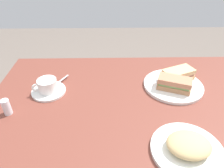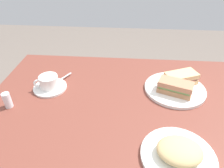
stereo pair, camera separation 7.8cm
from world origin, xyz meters
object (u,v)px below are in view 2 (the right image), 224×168
(sandwich_back, at_px, (181,78))
(coffee_saucer, at_px, (50,87))
(dining_table, at_px, (135,124))
(coffee_cup, at_px, (49,81))
(spoon, at_px, (62,79))
(sandwich_front, at_px, (175,87))
(sandwich_plate, at_px, (175,89))
(salt_shaker, at_px, (7,100))
(side_plate, at_px, (178,156))

(sandwich_back, distance_m, coffee_saucer, 0.62)
(dining_table, bearing_deg, coffee_cup, -13.74)
(dining_table, relative_size, sandwich_back, 7.96)
(spoon, bearing_deg, sandwich_front, 172.43)
(sandwich_plate, bearing_deg, coffee_saucer, 3.11)
(sandwich_front, bearing_deg, salt_shaker, 11.04)
(dining_table, height_order, coffee_cup, coffee_cup)
(dining_table, height_order, spoon, spoon)
(side_plate, relative_size, salt_shaker, 3.54)
(sandwich_plate, height_order, spoon, spoon)
(sandwich_back, bearing_deg, sandwich_front, 62.78)
(sandwich_front, height_order, side_plate, sandwich_front)
(sandwich_back, relative_size, spoon, 1.81)
(sandwich_front, bearing_deg, side_plate, 82.91)
(sandwich_back, distance_m, coffee_cup, 0.62)
(salt_shaker, bearing_deg, sandwich_plate, -166.42)
(sandwich_front, relative_size, sandwich_back, 0.98)
(coffee_saucer, relative_size, spoon, 1.68)
(coffee_saucer, relative_size, side_plate, 0.64)
(spoon, bearing_deg, coffee_cup, 59.92)
(dining_table, distance_m, coffee_cup, 0.44)
(sandwich_front, relative_size, spoon, 1.78)
(coffee_cup, xyz_separation_m, salt_shaker, (0.13, 0.14, -0.01))
(sandwich_plate, xyz_separation_m, sandwich_back, (-0.03, -0.04, 0.03))
(sandwich_plate, height_order, coffee_saucer, sandwich_plate)
(dining_table, bearing_deg, sandwich_back, -139.95)
(sandwich_plate, bearing_deg, sandwich_front, 75.06)
(coffee_cup, xyz_separation_m, spoon, (-0.04, -0.07, -0.03))
(salt_shaker, bearing_deg, side_plate, 163.36)
(sandwich_plate, xyz_separation_m, coffee_saucer, (0.58, 0.03, -0.00))
(sandwich_front, relative_size, side_plate, 0.68)
(coffee_saucer, relative_size, coffee_cup, 1.42)
(sandwich_back, bearing_deg, coffee_cup, 6.97)
(sandwich_front, distance_m, salt_shaker, 0.72)
(spoon, bearing_deg, sandwich_plate, 176.19)
(sandwich_front, distance_m, sandwich_back, 0.09)
(sandwich_back, xyz_separation_m, side_plate, (0.08, 0.41, -0.03))
(sandwich_front, bearing_deg, coffee_saucer, -0.32)
(coffee_saucer, bearing_deg, salt_shaker, 47.37)
(dining_table, distance_m, sandwich_plate, 0.25)
(coffee_saucer, distance_m, coffee_cup, 0.04)
(dining_table, relative_size, salt_shaker, 19.45)
(coffee_cup, bearing_deg, coffee_saucer, -158.16)
(spoon, height_order, side_plate, spoon)
(sandwich_plate, relative_size, side_plate, 1.16)
(coffee_saucer, bearing_deg, sandwich_back, -173.07)
(sandwich_plate, bearing_deg, sandwich_back, -125.60)
(sandwich_plate, relative_size, spoon, 3.03)
(sandwich_plate, height_order, sandwich_front, sandwich_front)
(salt_shaker, bearing_deg, spoon, -128.80)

